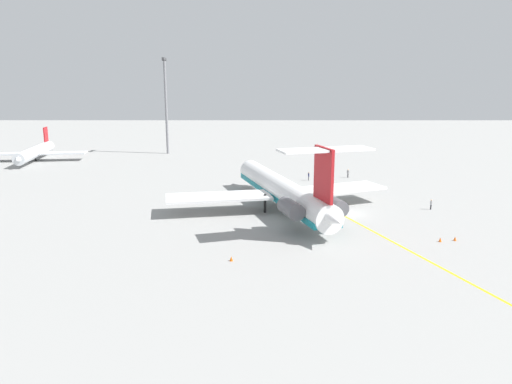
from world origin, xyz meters
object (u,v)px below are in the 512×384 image
light_mast (166,102)px  airliner_mid_right (34,153)px  ground_crew_near_tail (309,175)px  safety_cone_wingtip (231,259)px  main_jetliner (284,191)px  ground_crew_near_nose (348,172)px  safety_cone_tail (440,240)px  safety_cone_nose (455,239)px  ground_crew_portside (431,203)px

light_mast → airliner_mid_right: bearing=114.0°
ground_crew_near_tail → safety_cone_wingtip: ground_crew_near_tail is taller
main_jetliner → ground_crew_near_nose: size_ratio=22.15×
safety_cone_tail → safety_cone_wingtip: bearing=104.5°
main_jetliner → safety_cone_nose: 25.79m
ground_crew_portside → safety_cone_wingtip: ground_crew_portside is taller
ground_crew_near_tail → light_mast: (38.06, 35.66, 13.15)m
safety_cone_nose → ground_crew_portside: bearing=-8.4°
safety_cone_tail → main_jetliner: bearing=52.0°
main_jetliner → safety_cone_wingtip: 23.03m
safety_cone_nose → safety_cone_wingtip: same height
ground_crew_near_nose → ground_crew_near_tail: size_ratio=1.04×
light_mast → safety_cone_nose: bearing=-146.6°
main_jetliner → ground_crew_portside: (0.95, -23.42, -2.20)m
main_jetliner → airliner_mid_right: 77.36m
ground_crew_near_nose → safety_cone_nose: bearing=-150.0°
ground_crew_near_tail → safety_cone_tail: (-38.87, -12.68, -0.83)m
safety_cone_wingtip → safety_cone_tail: size_ratio=1.00×
safety_cone_nose → safety_cone_tail: 2.09m
airliner_mid_right → ground_crew_near_tail: airliner_mid_right is taller
ground_crew_near_nose → light_mast: bearing=73.3°
main_jetliner → safety_cone_tail: size_ratio=72.96×
safety_cone_wingtip → light_mast: size_ratio=0.02×
safety_cone_wingtip → safety_cone_tail: 27.04m
airliner_mid_right → ground_crew_near_nose: size_ratio=14.13×
safety_cone_tail → light_mast: (76.93, 48.34, 13.98)m
safety_cone_tail → light_mast: 91.93m
safety_cone_wingtip → safety_cone_tail: bearing=-75.5°
safety_cone_nose → safety_cone_wingtip: bearing=104.3°
ground_crew_near_nose → light_mast: 57.94m
ground_crew_near_tail → ground_crew_portside: bearing=-58.1°
light_mast → ground_crew_portside: bearing=-139.2°
ground_crew_near_nose → ground_crew_near_tail: (-3.06, 8.61, -0.04)m
ground_crew_portside → light_mast: size_ratio=0.06×
ground_crew_near_nose → safety_cone_nose: 41.96m
ground_crew_near_nose → safety_cone_tail: (-41.93, -4.07, -0.87)m
ground_crew_portside → light_mast: bearing=15.0°
main_jetliner → safety_cone_nose: bearing=-141.2°
ground_crew_near_nose → light_mast: size_ratio=0.07×
ground_crew_near_tail → airliner_mid_right: bearing=155.6°
main_jetliner → ground_crew_near_nose: 30.98m
main_jetliner → safety_cone_tail: (-14.91, -19.09, -2.98)m
main_jetliner → safety_cone_wingtip: (-21.71, 7.09, -2.98)m
airliner_mid_right → safety_cone_wingtip: bearing=30.4°
ground_crew_portside → safety_cone_tail: size_ratio=3.02×
ground_crew_near_tail → safety_cone_nose: ground_crew_near_tail is taller
ground_crew_portside → ground_crew_near_tail: bearing=10.7°
airliner_mid_right → light_mast: size_ratio=0.98×
main_jetliner → ground_crew_portside: main_jetliner is taller
ground_crew_near_tail → ground_crew_near_nose: bearing=15.0°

